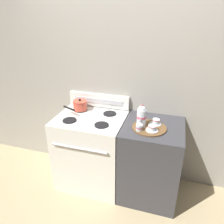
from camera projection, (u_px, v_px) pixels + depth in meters
The scene contains 11 objects.
ground_plane at pixel (117, 184), 2.76m from camera, with size 6.00×6.00×0.00m, color tan.
wall_back at pixel (126, 93), 2.58m from camera, with size 6.00×0.05×2.20m.
stove at pixel (92, 150), 2.65m from camera, with size 0.77×0.67×0.91m.
control_panel at pixel (99, 100), 2.67m from camera, with size 0.75×0.05×0.16m.
side_counter at pixel (150, 161), 2.46m from camera, with size 0.63×0.64×0.90m.
saucepan at pixel (80, 105), 2.59m from camera, with size 0.23×0.28×0.14m.
serving_tray at pixel (149, 128), 2.23m from camera, with size 0.35×0.35×0.01m.
teapot at pixel (142, 116), 2.21m from camera, with size 0.10×0.16×0.24m.
teacup_left at pixel (152, 128), 2.15m from camera, with size 0.12×0.12×0.05m.
teacup_right at pixel (156, 122), 2.27m from camera, with size 0.12×0.12×0.05m.
creamer_jug at pixel (139, 127), 2.15m from camera, with size 0.07×0.07×0.06m.
Camera 1 is at (0.55, -2.03, 2.00)m, focal length 35.00 mm.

